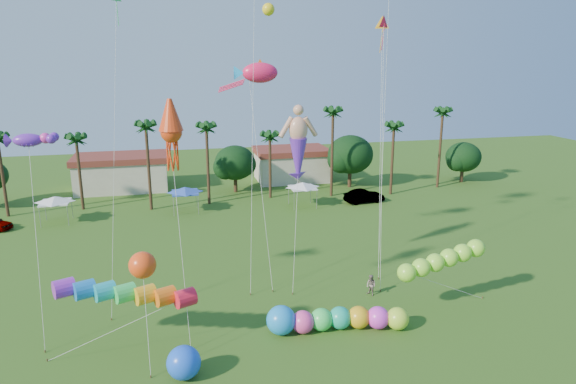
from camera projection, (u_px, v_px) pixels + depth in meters
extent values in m
cylinder|color=#3A2819|center=(3.00, 178.00, 57.89)|extent=(0.36, 0.36, 9.00)
cylinder|color=#3A2819|center=(80.00, 175.00, 60.68)|extent=(0.36, 0.36, 8.50)
cylinder|color=#3A2819|center=(149.00, 169.00, 60.40)|extent=(0.36, 0.36, 10.00)
cylinder|color=#3A2819|center=(208.00, 166.00, 62.97)|extent=(0.36, 0.36, 9.50)
cylinder|color=#3A2819|center=(270.00, 168.00, 65.89)|extent=(0.36, 0.36, 8.00)
cylinder|color=#3A2819|center=(332.00, 155.00, 66.35)|extent=(0.36, 0.36, 11.00)
cylinder|color=#3A2819|center=(392.00, 161.00, 67.46)|extent=(0.36, 0.36, 9.00)
cylinder|color=#3A2819|center=(440.00, 150.00, 70.93)|extent=(0.36, 0.36, 10.50)
sphere|color=#113814|center=(235.00, 163.00, 68.75)|extent=(5.46, 5.46, 5.46)
sphere|color=#113814|center=(350.00, 154.00, 71.23)|extent=(6.30, 6.30, 6.30)
sphere|color=#113814|center=(463.00, 157.00, 74.32)|extent=(5.04, 5.04, 5.04)
cube|color=beige|center=(122.00, 175.00, 70.62)|extent=(12.00, 7.00, 4.00)
cube|color=beige|center=(291.00, 167.00, 75.98)|extent=(10.00, 7.00, 4.00)
pyramid|color=white|center=(55.00, 199.00, 55.91)|extent=(3.00, 3.00, 0.60)
pyramid|color=blue|center=(185.00, 189.00, 59.99)|extent=(3.00, 3.00, 0.60)
pyramid|color=white|center=(303.00, 185.00, 62.17)|extent=(3.00, 3.00, 0.60)
imported|color=#4C4C54|center=(364.00, 196.00, 64.39)|extent=(5.19, 2.30, 1.66)
imported|color=gray|center=(371.00, 285.00, 39.24)|extent=(0.92, 1.00, 1.65)
sphere|color=#F8419E|center=(303.00, 322.00, 33.94)|extent=(1.53, 1.53, 1.53)
sphere|color=#35E458|center=(321.00, 320.00, 34.26)|extent=(1.53, 1.53, 1.53)
sphere|color=#19B08F|center=(340.00, 318.00, 34.49)|extent=(1.53, 1.53, 1.53)
sphere|color=gold|center=(359.00, 317.00, 34.56)|extent=(1.53, 1.53, 1.53)
sphere|color=#F038E7|center=(378.00, 318.00, 34.50)|extent=(1.53, 1.53, 1.53)
sphere|color=#B0E432|center=(398.00, 319.00, 34.39)|extent=(1.53, 1.53, 1.53)
sphere|color=#1A8BEC|center=(281.00, 320.00, 33.75)|extent=(2.22, 2.22, 1.96)
sphere|color=blue|center=(184.00, 363.00, 29.07)|extent=(1.95, 1.95, 1.95)
cylinder|color=#F31B37|center=(150.00, 301.00, 30.96)|extent=(8.36, 3.00, 1.12)
cylinder|color=silver|center=(117.00, 329.00, 31.16)|extent=(8.33, 0.50, 3.48)
cylinder|color=brown|center=(47.00, 360.00, 30.87)|extent=(0.08, 0.08, 0.16)
ellipsoid|color=#93F235|center=(407.00, 273.00, 35.64)|extent=(7.22, 2.30, 1.55)
cylinder|color=silver|center=(446.00, 286.00, 37.29)|extent=(6.95, 1.02, 3.25)
cylinder|color=brown|center=(482.00, 297.00, 38.93)|extent=(0.08, 0.08, 0.16)
sphere|color=#FF4814|center=(142.00, 265.00, 29.11)|extent=(1.91, 1.91, 1.55)
cylinder|color=silver|center=(147.00, 322.00, 29.21)|extent=(0.11, 1.56, 6.32)
cylinder|color=brown|center=(151.00, 377.00, 29.28)|extent=(0.08, 0.08, 0.16)
cylinder|color=silver|center=(295.00, 220.00, 40.02)|extent=(1.34, 3.59, 10.82)
cylinder|color=brown|center=(293.00, 294.00, 39.56)|extent=(0.08, 0.08, 0.16)
ellipsoid|color=#FB1B55|center=(260.00, 73.00, 41.45)|extent=(4.59, 2.91, 1.82)
cylinder|color=silver|center=(266.00, 180.00, 40.74)|extent=(0.33, 5.95, 16.53)
cylinder|color=brown|center=(273.00, 291.00, 40.00)|extent=(0.08, 0.08, 0.16)
cylinder|color=silver|center=(252.00, 134.00, 39.18)|extent=(1.69, 5.56, 24.19)
cylinder|color=brown|center=(250.00, 294.00, 39.46)|extent=(0.08, 0.08, 0.16)
cone|color=red|center=(171.00, 132.00, 31.52)|extent=(1.99, 1.99, 4.26)
cylinder|color=silver|center=(181.00, 242.00, 31.80)|extent=(0.43, 3.13, 13.29)
cylinder|color=brown|center=(191.00, 349.00, 32.05)|extent=(0.08, 0.08, 0.16)
ellipsoid|color=purple|center=(28.00, 140.00, 32.68)|extent=(3.52, 2.65, 1.22)
cylinder|color=silver|center=(36.00, 245.00, 32.25)|extent=(0.52, 4.48, 12.63)
cylinder|color=brown|center=(45.00, 351.00, 31.80)|extent=(0.08, 0.08, 0.16)
cone|color=red|center=(384.00, 23.00, 39.10)|extent=(1.19, 0.78, 1.21)
cylinder|color=silver|center=(382.00, 159.00, 39.59)|extent=(1.12, 4.22, 20.26)
cylinder|color=brown|center=(380.00, 291.00, 40.06)|extent=(0.08, 0.08, 0.16)
cone|color=#F3A218|center=(382.00, 24.00, 41.86)|extent=(1.37, 0.72, 1.35)
cylinder|color=silver|center=(380.00, 152.00, 42.09)|extent=(1.37, 4.73, 20.35)
cylinder|color=brown|center=(379.00, 278.00, 42.30)|extent=(0.08, 0.08, 0.16)
cylinder|color=silver|center=(114.00, 160.00, 35.25)|extent=(1.75, 4.50, 21.74)
cylinder|color=brown|center=(112.00, 319.00, 35.71)|extent=(0.08, 0.08, 0.16)
cylinder|color=silver|center=(385.00, 87.00, 42.00)|extent=(1.19, 3.29, 30.79)
cylinder|color=brown|center=(378.00, 269.00, 44.24)|extent=(0.08, 0.08, 0.16)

